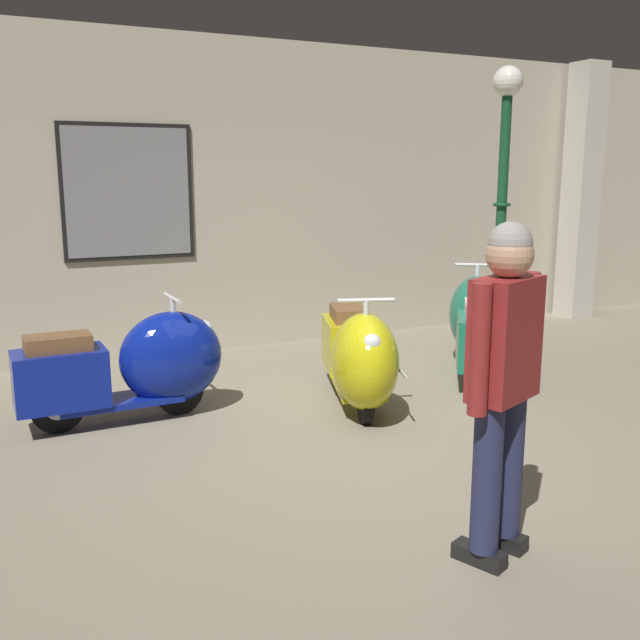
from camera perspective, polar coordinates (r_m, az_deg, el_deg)
The scene contains 7 objects.
ground_plane at distance 5.16m, azimuth 4.19°, elevation -9.75°, with size 60.00×60.00×0.00m, color gray.
showroom_back_wall at distance 7.80m, azimuth -6.47°, elevation 9.75°, with size 18.00×0.63×3.26m.
scooter_0 at distance 5.65m, azimuth -14.29°, elevation -3.54°, with size 1.57×0.52×0.95m.
scooter_1 at distance 5.70m, azimuth 3.15°, elevation -2.97°, with size 0.94×1.64×0.97m.
scooter_2 at distance 7.05m, azimuth 12.47°, elevation -0.25°, with size 1.33×1.62×1.01m.
lamppost at distance 7.96m, azimuth 14.43°, elevation 10.43°, with size 0.32×0.32×2.98m.
visitor_0 at distance 3.49m, azimuth 14.48°, elevation -3.92°, with size 0.53×0.37×1.67m.
Camera 1 is at (-2.40, -4.16, 1.88)m, focal length 39.93 mm.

